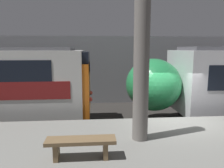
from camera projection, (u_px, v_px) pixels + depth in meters
ground_plane at (176, 146)px, 7.76m from camera, size 120.00×120.00×0.00m
platform at (201, 156)px, 5.93m from camera, size 40.00×3.55×1.07m
station_rear_barrier at (139, 70)px, 13.90m from camera, size 50.00×0.15×4.20m
support_pillar_near at (141, 67)px, 5.47m from camera, size 0.40×0.40×3.80m
platform_bench at (81, 144)px, 4.69m from camera, size 1.50×0.40×0.45m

